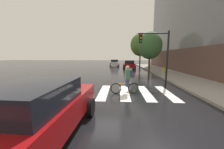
{
  "coord_description": "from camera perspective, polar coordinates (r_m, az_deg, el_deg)",
  "views": [
    {
      "loc": [
        1.16,
        -7.57,
        2.25
      ],
      "look_at": [
        0.71,
        0.45,
        1.05
      ],
      "focal_mm": 19.98,
      "sensor_mm": 36.0,
      "label": 1
    }
  ],
  "objects": [
    {
      "name": "traffic_light_near",
      "position": [
        10.71,
        19.99,
        11.23
      ],
      "size": [
        2.47,
        0.28,
        4.2
      ],
      "color": "black",
      "rests_on": "ground"
    },
    {
      "name": "crosswalk_stripes",
      "position": [
        7.95,
        -3.7,
        -7.95
      ],
      "size": [
        8.29,
        3.34,
        0.01
      ],
      "color": "silver",
      "rests_on": "ground"
    },
    {
      "name": "manhole_cover",
      "position": [
        5.52,
        -18.59,
        -15.98
      ],
      "size": [
        0.64,
        0.64,
        0.01
      ],
      "primitive_type": "cylinder",
      "color": "#473D1E",
      "rests_on": "ground"
    },
    {
      "name": "ground_plane",
      "position": [
        7.98,
        -5.35,
        -7.94
      ],
      "size": [
        120.0,
        120.0,
        0.0
      ],
      "primitive_type": "plane",
      "color": "black"
    },
    {
      "name": "street_tree_mid",
      "position": [
        23.73,
        12.86,
        13.12
      ],
      "size": [
        3.55,
        3.55,
        6.31
      ],
      "color": "#4C3823",
      "rests_on": "ground"
    },
    {
      "name": "sedan_far",
      "position": [
        27.96,
        1.04,
        5.4
      ],
      "size": [
        2.24,
        4.37,
        1.47
      ],
      "color": "silver",
      "rests_on": "ground"
    },
    {
      "name": "sedan_mid",
      "position": [
        22.5,
        7.82,
        4.63
      ],
      "size": [
        2.08,
        4.38,
        1.51
      ],
      "color": "maroon",
      "rests_on": "ground"
    },
    {
      "name": "street_tree_near",
      "position": [
        16.6,
        16.97,
        12.51
      ],
      "size": [
        2.94,
        2.94,
        5.22
      ],
      "color": "#4C3823",
      "rests_on": "ground"
    },
    {
      "name": "fire_hydrant",
      "position": [
        17.19,
        22.57,
        2.08
      ],
      "size": [
        0.33,
        0.22,
        0.78
      ],
      "color": "gold",
      "rests_on": "sidewalk"
    },
    {
      "name": "cyclist",
      "position": [
        7.45,
        6.8,
        -2.47
      ],
      "size": [
        1.71,
        0.38,
        1.69
      ],
      "color": "black",
      "rests_on": "ground"
    },
    {
      "name": "sedan_near",
      "position": [
        3.86,
        -30.87,
        -14.48
      ],
      "size": [
        2.29,
        4.66,
        1.59
      ],
      "color": "maroon",
      "rests_on": "ground"
    }
  ]
}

